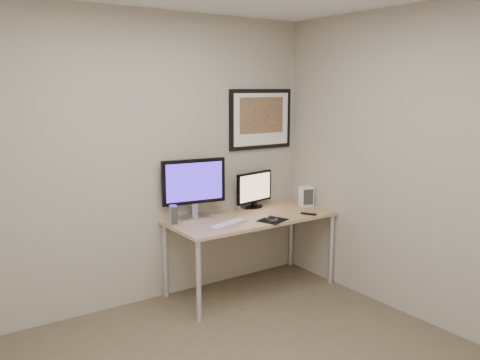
{
  "coord_description": "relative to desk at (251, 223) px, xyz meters",
  "views": [
    {
      "loc": [
        -1.73,
        -2.45,
        1.93
      ],
      "look_at": [
        0.7,
        1.1,
        1.15
      ],
      "focal_mm": 38.0,
      "sensor_mm": 36.0,
      "label": 1
    }
  ],
  "objects": [
    {
      "name": "keyboard",
      "position": [
        -0.34,
        -0.12,
        0.07
      ],
      "size": [
        0.44,
        0.22,
        0.01
      ],
      "primitive_type": "cube",
      "rotation": [
        0.0,
        0.0,
        0.27
      ],
      "color": "#B7B7BB",
      "rests_on": "desk"
    },
    {
      "name": "monitor_tv",
      "position": [
        0.22,
        0.26,
        0.26
      ],
      "size": [
        0.47,
        0.14,
        0.37
      ],
      "rotation": [
        0.0,
        0.0,
        0.19
      ],
      "color": "black",
      "rests_on": "desk"
    },
    {
      "name": "room",
      "position": [
        -1.0,
        -0.9,
        0.98
      ],
      "size": [
        3.6,
        3.6,
        3.6
      ],
      "color": "white",
      "rests_on": "ground"
    },
    {
      "name": "fan_unit",
      "position": [
        0.72,
        0.04,
        0.17
      ],
      "size": [
        0.16,
        0.13,
        0.2
      ],
      "primitive_type": "cube",
      "rotation": [
        0.0,
        0.0,
        -0.3
      ],
      "color": "silver",
      "rests_on": "desk"
    },
    {
      "name": "monitor_large",
      "position": [
        -0.48,
        0.24,
        0.38
      ],
      "size": [
        0.61,
        0.24,
        0.56
      ],
      "rotation": [
        0.0,
        0.0,
        -0.14
      ],
      "color": "#B7B7BC",
      "rests_on": "desk"
    },
    {
      "name": "mouse",
      "position": [
        0.06,
        -0.23,
        0.09
      ],
      "size": [
        0.09,
        0.13,
        0.04
      ],
      "primitive_type": "ellipsoid",
      "rotation": [
        0.0,
        0.0,
        -0.24
      ],
      "color": "black",
      "rests_on": "mousepad"
    },
    {
      "name": "desk",
      "position": [
        0.0,
        0.0,
        0.0
      ],
      "size": [
        1.6,
        0.7,
        0.73
      ],
      "color": "#9E734C",
      "rests_on": "floor"
    },
    {
      "name": "speaker_left",
      "position": [
        -0.75,
        0.14,
        0.16
      ],
      "size": [
        0.08,
        0.08,
        0.18
      ],
      "primitive_type": "cylinder",
      "rotation": [
        0.0,
        0.0,
        -0.13
      ],
      "color": "#B7B7BC",
      "rests_on": "desk"
    },
    {
      "name": "speaker_right",
      "position": [
        0.08,
        0.3,
        0.16
      ],
      "size": [
        0.08,
        0.08,
        0.19
      ],
      "primitive_type": "cylinder",
      "rotation": [
        0.0,
        0.0,
        0.08
      ],
      "color": "#B7B7BC",
      "rests_on": "desk"
    },
    {
      "name": "framed_art",
      "position": [
        0.35,
        0.33,
        0.96
      ],
      "size": [
        0.75,
        0.04,
        0.6
      ],
      "color": "black",
      "rests_on": "room"
    },
    {
      "name": "mousepad",
      "position": [
        0.07,
        -0.23,
        0.07
      ],
      "size": [
        0.31,
        0.29,
        0.0
      ],
      "primitive_type": "cube",
      "rotation": [
        0.0,
        0.0,
        0.36
      ],
      "color": "black",
      "rests_on": "desk"
    },
    {
      "name": "remote",
      "position": [
        0.49,
        -0.26,
        0.08
      ],
      "size": [
        0.11,
        0.15,
        0.02
      ],
      "primitive_type": "cube",
      "rotation": [
        0.0,
        0.0,
        0.52
      ],
      "color": "black",
      "rests_on": "desk"
    }
  ]
}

